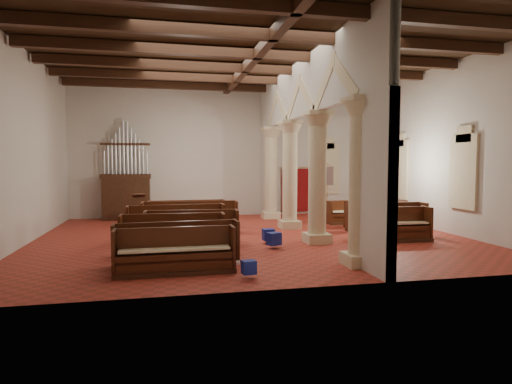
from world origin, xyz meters
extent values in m
plane|color=#9E2C22|center=(0.00, 0.00, 0.00)|extent=(14.00, 14.00, 0.00)
plane|color=#312010|center=(0.00, 0.00, 6.00)|extent=(14.00, 14.00, 0.00)
cube|color=beige|center=(0.00, 6.00, 3.00)|extent=(14.00, 0.02, 6.00)
cube|color=beige|center=(0.00, -6.00, 3.00)|extent=(14.00, 0.02, 6.00)
cube|color=beige|center=(-7.00, 0.00, 3.00)|extent=(0.02, 12.00, 6.00)
cube|color=beige|center=(7.00, 0.00, 3.00)|extent=(0.02, 12.00, 6.00)
cube|color=beige|center=(1.80, -4.50, 0.15)|extent=(0.75, 0.75, 0.30)
cylinder|color=beige|center=(1.80, -4.50, 1.95)|extent=(0.56, 0.56, 3.30)
cube|color=beige|center=(1.80, -1.50, 0.15)|extent=(0.75, 0.75, 0.30)
cylinder|color=beige|center=(1.80, -1.50, 1.95)|extent=(0.56, 0.56, 3.30)
cube|color=beige|center=(1.80, 1.50, 0.15)|extent=(0.75, 0.75, 0.30)
cylinder|color=beige|center=(1.80, 1.50, 1.95)|extent=(0.56, 0.56, 3.30)
cube|color=beige|center=(1.80, 4.50, 0.15)|extent=(0.75, 0.75, 0.30)
cylinder|color=beige|center=(1.80, 4.50, 1.95)|extent=(0.56, 0.56, 3.30)
cube|color=beige|center=(1.80, 0.00, 5.04)|extent=(0.25, 11.90, 1.93)
cube|color=#2C634F|center=(6.98, -1.50, 2.20)|extent=(0.03, 1.00, 2.20)
cube|color=#2C634F|center=(6.98, 2.50, 2.20)|extent=(0.03, 1.00, 2.20)
cube|color=#2C634F|center=(5.00, 5.98, 2.20)|extent=(1.00, 0.03, 2.20)
cube|color=#3E2213|center=(-4.50, 5.50, 0.90)|extent=(2.00, 0.80, 1.80)
cube|color=#3E2213|center=(-4.50, 5.50, 1.90)|extent=(2.10, 0.85, 0.20)
cube|color=#331E10|center=(-3.89, 4.03, 0.05)|extent=(0.49, 0.49, 0.10)
cube|color=#331E10|center=(-3.89, 4.03, 0.56)|extent=(0.24, 0.24, 1.12)
cube|color=#331E10|center=(-3.89, 3.95, 1.17)|extent=(0.54, 0.44, 0.20)
cube|color=maroon|center=(3.50, 5.92, 1.15)|extent=(1.60, 0.06, 2.10)
cylinder|color=gold|center=(3.50, 5.90, 2.25)|extent=(1.80, 0.04, 0.04)
cone|color=#3E2213|center=(4.65, 4.94, 0.06)|extent=(0.38, 0.38, 0.13)
cylinder|color=gold|center=(4.65, 4.94, 1.25)|extent=(0.04, 0.04, 2.50)
cylinder|color=gold|center=(4.65, 4.94, 2.40)|extent=(0.07, 0.73, 0.03)
cube|color=#171E51|center=(4.65, 4.92, 1.88)|extent=(0.57, 0.06, 0.89)
cube|color=navy|center=(-1.06, -5.08, 0.25)|extent=(0.33, 0.28, 0.29)
cube|color=#16169A|center=(0.27, -2.06, 0.28)|extent=(0.45, 0.41, 0.37)
cube|color=navy|center=(0.29, -1.28, 0.28)|extent=(0.37, 0.31, 0.35)
cylinder|color=silver|center=(-1.70, -4.30, 0.16)|extent=(1.14, 0.12, 0.11)
cylinder|color=white|center=(-2.18, -3.58, 0.16)|extent=(1.04, 0.13, 0.10)
cube|color=#3E2213|center=(-2.61, -4.32, 0.05)|extent=(2.71, 0.74, 0.10)
cube|color=#47190F|center=(-2.61, -4.37, 0.32)|extent=(2.56, 0.44, 0.44)
cube|color=#47190F|center=(-2.61, -4.14, 0.57)|extent=(2.55, 0.11, 0.94)
cube|color=#47190F|center=(-3.93, -4.30, 0.57)|extent=(0.08, 0.59, 0.94)
cube|color=#47190F|center=(-1.30, -4.30, 0.57)|extent=(0.08, 0.59, 0.94)
cube|color=#FFF3BC|center=(-2.61, -4.37, 0.57)|extent=(2.46, 0.40, 0.05)
cube|color=#3E2213|center=(-2.55, -3.52, 0.05)|extent=(3.06, 0.84, 0.10)
cube|color=#49250F|center=(-2.55, -3.57, 0.33)|extent=(2.90, 0.53, 0.45)
cube|color=#49250F|center=(-2.55, -3.34, 0.58)|extent=(2.88, 0.20, 0.95)
cube|color=#49250F|center=(-4.03, -3.50, 0.58)|extent=(0.10, 0.60, 0.95)
cube|color=#49250F|center=(-1.07, -3.50, 0.58)|extent=(0.10, 0.60, 0.95)
cube|color=#FFF3BC|center=(-2.55, -3.57, 0.58)|extent=(2.78, 0.48, 0.05)
cube|color=#3E2213|center=(-2.62, -2.22, 0.05)|extent=(2.84, 0.80, 0.10)
cube|color=#401C0D|center=(-2.62, -2.27, 0.34)|extent=(2.68, 0.49, 0.47)
cube|color=#401C0D|center=(-2.62, -2.03, 0.60)|extent=(2.67, 0.14, 1.00)
cube|color=#401C0D|center=(-4.00, -2.20, 0.60)|extent=(0.09, 0.63, 1.00)
cube|color=#401C0D|center=(-1.25, -2.20, 0.60)|extent=(0.09, 0.63, 1.00)
cube|color=#FFF3BC|center=(-2.62, -2.27, 0.60)|extent=(2.57, 0.44, 0.05)
cube|color=#3E2213|center=(-2.07, -1.41, 0.05)|extent=(2.77, 0.88, 0.10)
cube|color=#4A260F|center=(-2.07, -1.46, 0.34)|extent=(2.61, 0.56, 0.47)
cube|color=#4A260F|center=(-2.07, -1.22, 0.60)|extent=(2.59, 0.22, 0.99)
cube|color=#4A260F|center=(-3.40, -1.39, 0.60)|extent=(0.11, 0.63, 0.99)
cube|color=#4A260F|center=(-0.73, -1.39, 0.60)|extent=(0.11, 0.63, 0.99)
cube|color=#FFF3BC|center=(-2.07, -1.46, 0.60)|extent=(2.50, 0.51, 0.05)
cube|color=#3E2213|center=(-2.48, -0.18, 0.05)|extent=(3.12, 0.91, 0.11)
cube|color=#4F2211|center=(-2.48, -0.24, 0.35)|extent=(2.96, 0.57, 0.49)
cube|color=#4F2211|center=(-2.48, 0.01, 0.63)|extent=(2.94, 0.22, 1.04)
cube|color=#4F2211|center=(-3.99, -0.16, 0.63)|extent=(0.11, 0.66, 1.04)
cube|color=#4F2211|center=(-0.97, -0.16, 0.63)|extent=(0.11, 0.66, 1.04)
cube|color=#FFF3BC|center=(-2.48, -0.24, 0.63)|extent=(2.84, 0.53, 0.05)
cube|color=#3E2213|center=(-1.98, 1.01, 0.05)|extent=(3.33, 0.89, 0.11)
cube|color=#49220F|center=(-1.98, 0.96, 0.35)|extent=(3.17, 0.55, 0.49)
cube|color=#49220F|center=(-1.98, 1.21, 0.63)|extent=(3.16, 0.20, 1.03)
cube|color=#49220F|center=(-3.60, 1.03, 0.63)|extent=(0.10, 0.65, 1.03)
cube|color=#49220F|center=(-0.36, 1.03, 0.63)|extent=(0.10, 0.65, 1.03)
cube|color=#FFF3BC|center=(-1.98, 0.96, 0.63)|extent=(3.04, 0.51, 0.05)
cube|color=#3E2213|center=(-2.02, 2.15, 0.05)|extent=(2.88, 0.81, 0.10)
cube|color=#41200D|center=(-2.02, 2.10, 0.33)|extent=(2.72, 0.49, 0.46)
cube|color=#41200D|center=(-2.02, 2.33, 0.59)|extent=(2.71, 0.15, 0.98)
cube|color=#41200D|center=(-3.42, 2.17, 0.59)|extent=(0.09, 0.62, 0.98)
cube|color=#41200D|center=(-0.63, 2.17, 0.59)|extent=(0.09, 0.62, 0.98)
cube|color=#FFF3BC|center=(-2.02, 2.10, 0.59)|extent=(2.61, 0.45, 0.05)
cube|color=#3E2213|center=(4.51, -1.77, 0.05)|extent=(1.95, 0.77, 0.10)
cube|color=#4B1D10|center=(4.51, -1.82, 0.34)|extent=(1.79, 0.46, 0.47)
cube|color=#4B1D10|center=(4.51, -1.58, 0.59)|extent=(1.78, 0.12, 0.98)
cube|color=#4B1D10|center=(3.58, -1.75, 0.59)|extent=(0.09, 0.62, 0.98)
cube|color=#4B1D10|center=(5.44, -1.75, 0.59)|extent=(0.09, 0.62, 0.98)
cube|color=#FFF3BC|center=(4.51, -1.82, 0.59)|extent=(1.72, 0.42, 0.05)
cube|color=#3E2213|center=(4.90, -0.91, 0.05)|extent=(1.97, 0.86, 0.11)
cube|color=#48200F|center=(4.90, -0.97, 0.35)|extent=(1.80, 0.52, 0.49)
cube|color=#48200F|center=(4.90, -0.72, 0.63)|extent=(1.78, 0.16, 1.03)
cube|color=#48200F|center=(3.97, -0.89, 0.63)|extent=(0.11, 0.66, 1.03)
cube|color=#48200F|center=(5.83, -0.89, 0.63)|extent=(0.11, 0.66, 1.03)
cube|color=#FFF3BC|center=(4.90, -0.97, 0.63)|extent=(1.73, 0.48, 0.05)
cube|color=#3E2213|center=(4.66, 0.28, 0.05)|extent=(2.01, 0.73, 0.09)
cube|color=#4D1310|center=(4.66, 0.23, 0.31)|extent=(1.85, 0.44, 0.42)
cube|color=#4D1310|center=(4.66, 0.45, 0.54)|extent=(1.84, 0.13, 0.89)
cube|color=#4D1310|center=(3.70, 0.30, 0.54)|extent=(0.09, 0.57, 0.89)
cube|color=#4D1310|center=(5.62, 0.30, 0.54)|extent=(0.09, 0.57, 0.89)
cube|color=#FFF3BC|center=(4.66, 0.23, 0.54)|extent=(1.78, 0.40, 0.05)
cube|color=#3E2213|center=(4.91, 1.03, 0.05)|extent=(1.96, 0.71, 0.10)
cube|color=#421A0E|center=(4.91, 0.98, 0.32)|extent=(1.81, 0.41, 0.44)
cube|color=#421A0E|center=(4.91, 1.20, 0.57)|extent=(1.80, 0.09, 0.94)
cube|color=#421A0E|center=(3.97, 1.05, 0.57)|extent=(0.08, 0.59, 0.94)
cube|color=#421A0E|center=(5.85, 1.05, 0.57)|extent=(0.08, 0.59, 0.94)
cube|color=#FFF3BC|center=(4.91, 0.98, 0.57)|extent=(1.73, 0.37, 0.05)
cube|color=#3E2213|center=(4.45, 2.18, 0.05)|extent=(1.70, 0.73, 0.09)
cube|color=#4E2010|center=(4.45, 2.13, 0.29)|extent=(1.53, 0.45, 0.41)
cube|color=#4E2010|center=(4.45, 2.34, 0.52)|extent=(1.52, 0.15, 0.86)
cube|color=#4E2010|center=(3.65, 2.20, 0.52)|extent=(0.10, 0.55, 0.86)
cube|color=#4E2010|center=(5.25, 2.20, 0.52)|extent=(0.10, 0.55, 0.86)
cube|color=#FFF3BC|center=(4.45, 2.13, 0.52)|extent=(1.47, 0.41, 0.05)
camera|label=1|loc=(-2.80, -14.03, 2.52)|focal=30.00mm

